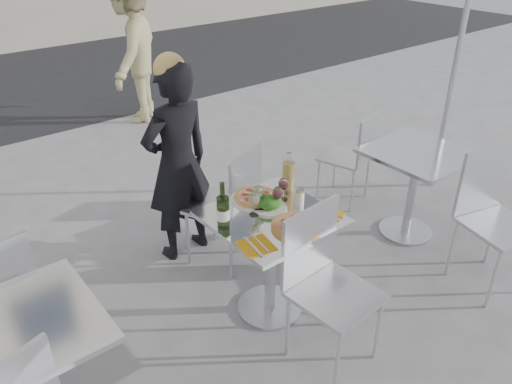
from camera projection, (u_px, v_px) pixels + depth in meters
ground at (270, 308)px, 3.42m from camera, size 80.00×80.00×0.00m
street_asphalt at (5, 84)px, 7.84m from camera, size 24.00×5.00×0.00m
main_table at (271, 244)px, 3.15m from camera, size 0.72×0.72×0.75m
side_table_left at (26, 360)px, 2.34m from camera, size 0.72×0.72×0.75m
side_table_right at (415, 176)px, 3.97m from camera, size 0.72×0.72×0.75m
chair_far at (232, 199)px, 3.60m from camera, size 0.57×0.58×0.95m
chair_near at (323, 274)px, 2.84m from camera, size 0.47×0.48×0.96m
side_chair_rfar at (355, 151)px, 4.42m from camera, size 0.50×0.51×0.87m
side_chair_rnear at (492, 208)px, 3.44m from camera, size 0.55×0.56×0.99m
woman_diner at (178, 164)px, 3.64m from camera, size 0.58×0.41×1.53m
pedestrian_b at (133, 50)px, 6.08m from camera, size 1.28×1.31×1.80m
pizza_near at (297, 226)px, 2.93m from camera, size 0.31×0.31×0.02m
pizza_far at (256, 197)px, 3.21m from camera, size 0.31×0.31×0.03m
salad_plate at (270, 203)px, 3.11m from camera, size 0.22×0.22×0.09m
wine_bottle at (223, 210)px, 2.89m from camera, size 0.07×0.08×0.29m
carafe at (288, 177)px, 3.24m from camera, size 0.08×0.08×0.29m
sugar_shaker at (299, 197)px, 3.14m from camera, size 0.06×0.06×0.11m
wineglass_white_a at (254, 199)px, 3.01m from camera, size 0.07×0.07×0.16m
wineglass_white_b at (259, 192)px, 3.08m from camera, size 0.07×0.07×0.16m
wineglass_red_a at (278, 194)px, 3.07m from camera, size 0.07×0.07×0.16m
wineglass_red_b at (283, 185)px, 3.17m from camera, size 0.07×0.07×0.16m
napkin_left at (256, 246)px, 2.77m from camera, size 0.21×0.21×0.01m
napkin_right at (327, 215)px, 3.05m from camera, size 0.22×0.22×0.01m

